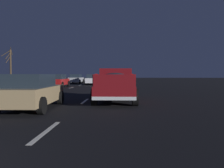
% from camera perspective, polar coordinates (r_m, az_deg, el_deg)
% --- Properties ---
extents(ground, '(144.00, 144.00, 0.00)m').
position_cam_1_polar(ground, '(29.91, -5.33, -0.52)').
color(ground, black).
extents(sidewalk_shoulder, '(108.00, 4.00, 0.12)m').
position_cam_1_polar(sidewalk_shoulder, '(31.71, -18.81, -0.36)').
color(sidewalk_shoulder, slate).
rests_on(sidewalk_shoulder, ground).
extents(lane_markings, '(108.68, 7.04, 0.01)m').
position_cam_1_polar(lane_markings, '(33.92, -9.66, -0.19)').
color(lane_markings, silver).
rests_on(lane_markings, ground).
extents(pickup_truck, '(5.44, 2.31, 1.87)m').
position_cam_1_polar(pickup_truck, '(12.98, 0.87, -0.01)').
color(pickup_truck, maroon).
rests_on(pickup_truck, ground).
extents(sedan_white, '(4.43, 2.07, 1.54)m').
position_cam_1_polar(sedan_white, '(34.32, -4.78, 1.17)').
color(sedan_white, silver).
rests_on(sedan_white, ground).
extents(sedan_red, '(4.41, 2.04, 1.54)m').
position_cam_1_polar(sedan_red, '(28.22, -13.33, 0.85)').
color(sedan_red, maroon).
rests_on(sedan_red, ground).
extents(sedan_tan, '(4.43, 2.08, 1.54)m').
position_cam_1_polar(sedan_tan, '(10.78, -19.34, -1.70)').
color(sedan_tan, '#9E845B').
rests_on(sedan_tan, ground).
extents(sedan_silver, '(4.43, 2.07, 1.54)m').
position_cam_1_polar(sedan_silver, '(39.39, -8.91, 1.32)').
color(sedan_silver, '#B2B5BA').
rests_on(sedan_silver, ground).
extents(bare_tree_far, '(2.29, 1.35, 5.83)m').
position_cam_1_polar(bare_tree_far, '(39.45, -23.95, 4.26)').
color(bare_tree_far, '#423323').
rests_on(bare_tree_far, ground).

